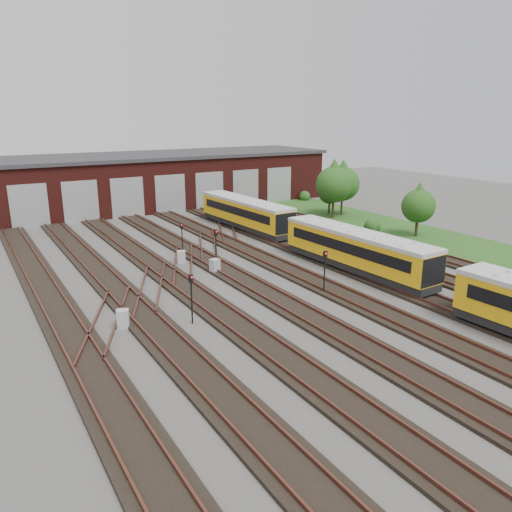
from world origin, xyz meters
TOP-DOWN VIEW (x-y plane):
  - ground at (0.00, 0.00)m, footprint 120.00×120.00m
  - track_network at (-0.17, 0.59)m, footprint 30.40×70.00m
  - maintenance_shed at (-0.01, 39.97)m, footprint 51.00×12.50m
  - grass_verge at (19.00, 10.00)m, footprint 8.00×55.00m
  - metro_train at (6.00, 5.93)m, footprint 2.94×45.34m
  - signal_mast_0 at (-7.92, 3.63)m, footprint 0.25×0.24m
  - signal_mast_1 at (-2.55, 11.35)m, footprint 0.27×0.25m
  - signal_mast_2 at (-2.85, 16.87)m, footprint 0.27×0.25m
  - signal_mast_3 at (1.24, 3.61)m, footprint 0.26×0.24m
  - relay_cabinet_0 at (-11.35, 5.01)m, footprint 0.78×0.72m
  - relay_cabinet_1 at (-3.92, 14.58)m, footprint 0.75×0.70m
  - relay_cabinet_2 at (-2.82, 11.05)m, footprint 0.74×0.66m
  - relay_cabinet_3 at (8.62, 26.42)m, footprint 0.59×0.51m
  - relay_cabinet_4 at (6.82, 20.44)m, footprint 0.74×0.68m
  - tree_0 at (17.08, 21.94)m, footprint 3.92×3.92m
  - tree_1 at (18.35, 24.12)m, footprint 2.67×2.67m
  - tree_2 at (18.97, 22.69)m, footprint 3.78×3.78m
  - tree_3 at (18.27, 11.24)m, footprint 3.08×3.08m
  - bush_1 at (16.06, 14.71)m, footprint 1.60×1.60m
  - bush_2 at (21.46, 32.99)m, footprint 1.47×1.47m

SIDE VIEW (x-z plane):
  - ground at x=0.00m, z-range 0.00..0.00m
  - grass_verge at x=19.00m, z-range 0.00..0.05m
  - track_network at x=-0.17m, z-range -0.06..0.27m
  - relay_cabinet_3 at x=8.62m, z-range 0.00..0.91m
  - relay_cabinet_1 at x=-3.92m, z-range 0.00..1.00m
  - relay_cabinet_4 at x=6.82m, z-range 0.00..1.03m
  - relay_cabinet_0 at x=-11.35m, z-range 0.00..1.05m
  - relay_cabinet_2 at x=-2.82m, z-range 0.00..1.06m
  - bush_2 at x=21.46m, z-range 0.00..1.47m
  - bush_1 at x=16.06m, z-range 0.00..1.60m
  - signal_mast_2 at x=-2.85m, z-range 0.39..3.00m
  - metro_train at x=6.00m, z-range 0.36..3.10m
  - signal_mast_0 at x=-7.92m, z-range 0.39..3.22m
  - signal_mast_3 at x=1.24m, z-range 0.41..3.26m
  - signal_mast_1 at x=-2.55m, z-range 0.43..3.58m
  - tree_1 at x=18.35m, z-range 0.63..5.05m
  - maintenance_shed at x=-0.01m, z-range 0.03..6.38m
  - tree_3 at x=18.27m, z-range 0.73..5.83m
  - tree_2 at x=18.97m, z-range 0.89..7.15m
  - tree_0 at x=17.08m, z-range 0.93..7.42m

